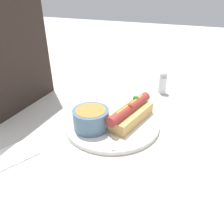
# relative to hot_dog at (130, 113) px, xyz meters

# --- Properties ---
(ground_plane) EXTENTS (4.00, 4.00, 0.00)m
(ground_plane) POSITION_rel_hot_dog_xyz_m (-0.02, 0.05, -0.04)
(ground_plane) COLOR #BCB7AD
(dinner_plate) EXTENTS (0.28, 0.28, 0.01)m
(dinner_plate) POSITION_rel_hot_dog_xyz_m (-0.02, 0.05, -0.03)
(dinner_plate) COLOR white
(dinner_plate) RESTS_ON ground_plane
(hot_dog) EXTENTS (0.19, 0.10, 0.06)m
(hot_dog) POSITION_rel_hot_dog_xyz_m (0.00, 0.00, 0.00)
(hot_dog) COLOR tan
(hot_dog) RESTS_ON dinner_plate
(soup_bowl) EXTENTS (0.10, 0.10, 0.06)m
(soup_bowl) POSITION_rel_hot_dog_xyz_m (-0.08, 0.09, 0.01)
(soup_bowl) COLOR slate
(soup_bowl) RESTS_ON dinner_plate
(spoon) EXTENTS (0.13, 0.10, 0.01)m
(spoon) POSITION_rel_hot_dog_xyz_m (-0.06, 0.05, -0.02)
(spoon) COLOR #B7B7BC
(spoon) RESTS_ON dinner_plate
(napkin) EXTENTS (0.16, 0.13, 0.01)m
(napkin) POSITION_rel_hot_dog_xyz_m (-0.26, 0.22, -0.03)
(napkin) COLOR white
(napkin) RESTS_ON ground_plane
(salt_shaker) EXTENTS (0.03, 0.03, 0.08)m
(salt_shaker) POSITION_rel_hot_dog_xyz_m (0.26, -0.04, 0.00)
(salt_shaker) COLOR silver
(salt_shaker) RESTS_ON ground_plane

